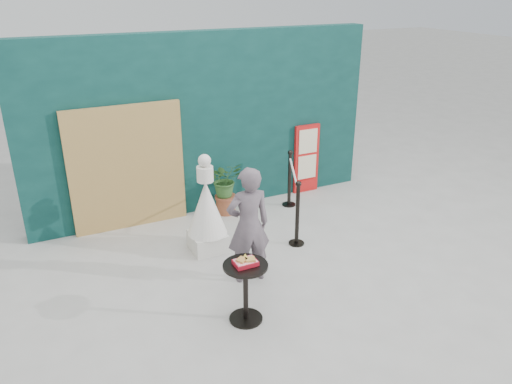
% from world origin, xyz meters
% --- Properties ---
extents(ground, '(60.00, 60.00, 0.00)m').
position_xyz_m(ground, '(0.00, 0.00, 0.00)').
color(ground, '#ADAAA5').
rests_on(ground, ground).
extents(back_wall, '(6.00, 0.30, 3.00)m').
position_xyz_m(back_wall, '(0.00, 3.15, 1.50)').
color(back_wall, '#0A2F2D').
rests_on(back_wall, ground).
extents(bamboo_fence, '(1.80, 0.08, 2.00)m').
position_xyz_m(bamboo_fence, '(-1.40, 2.94, 1.00)').
color(bamboo_fence, tan).
rests_on(bamboo_fence, ground).
extents(woman, '(0.62, 0.44, 1.60)m').
position_xyz_m(woman, '(-0.36, 0.68, 0.80)').
color(woman, '#65565F').
rests_on(woman, ground).
extents(menu_board, '(0.50, 0.07, 1.30)m').
position_xyz_m(menu_board, '(1.90, 2.95, 0.65)').
color(menu_board, red).
rests_on(menu_board, ground).
extents(statue, '(0.58, 0.58, 1.50)m').
position_xyz_m(statue, '(-0.57, 1.66, 0.61)').
color(statue, silver).
rests_on(statue, ground).
extents(cafe_table, '(0.52, 0.52, 0.75)m').
position_xyz_m(cafe_table, '(-0.77, -0.11, 0.50)').
color(cafe_table, black).
rests_on(cafe_table, ground).
extents(food_basket, '(0.26, 0.19, 0.11)m').
position_xyz_m(food_basket, '(-0.77, -0.11, 0.79)').
color(food_basket, '#AB1222').
rests_on(food_basket, cafe_table).
extents(planter, '(0.54, 0.47, 0.93)m').
position_xyz_m(planter, '(0.16, 2.72, 0.54)').
color(planter, '#985932').
rests_on(planter, ground).
extents(stanchion_barrier, '(0.84, 1.54, 1.03)m').
position_xyz_m(stanchion_barrier, '(1.00, 1.88, 0.49)').
color(stanchion_barrier, black).
rests_on(stanchion_barrier, ground).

